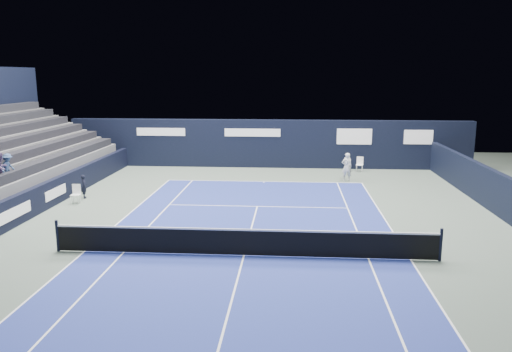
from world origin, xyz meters
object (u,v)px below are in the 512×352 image
(folding_chair_back_a, at_px, (360,163))
(tennis_player, at_px, (347,167))
(tennis_net, at_px, (244,241))
(folding_chair_back_b, at_px, (347,163))
(line_judge_chair, at_px, (76,193))

(folding_chair_back_a, bearing_deg, tennis_player, -96.96)
(tennis_net, bearing_deg, folding_chair_back_b, 72.12)
(folding_chair_back_b, height_order, tennis_net, tennis_net)
(folding_chair_back_a, distance_m, line_judge_chair, 16.92)
(folding_chair_back_a, xyz_separation_m, line_judge_chair, (-14.36, -8.95, -0.02))
(folding_chair_back_a, xyz_separation_m, folding_chair_back_b, (-0.72, 0.39, -0.07))
(folding_chair_back_a, distance_m, folding_chair_back_b, 0.82)
(tennis_net, height_order, tennis_player, tennis_player)
(folding_chair_back_b, xyz_separation_m, tennis_player, (-0.40, -3.30, 0.35))
(folding_chair_back_b, bearing_deg, folding_chair_back_a, -31.57)
(folding_chair_back_a, height_order, tennis_net, tennis_net)
(folding_chair_back_b, bearing_deg, tennis_player, -100.28)
(line_judge_chair, bearing_deg, folding_chair_back_b, 31.54)
(folding_chair_back_a, height_order, line_judge_chair, folding_chair_back_a)
(folding_chair_back_b, height_order, tennis_player, tennis_player)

